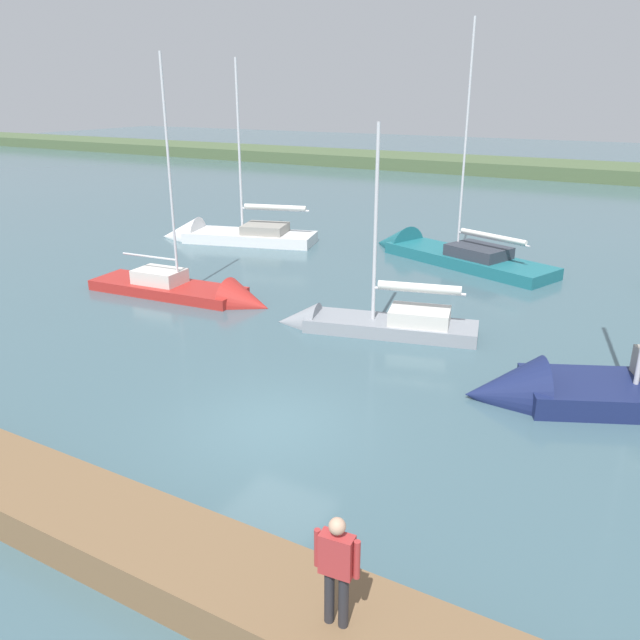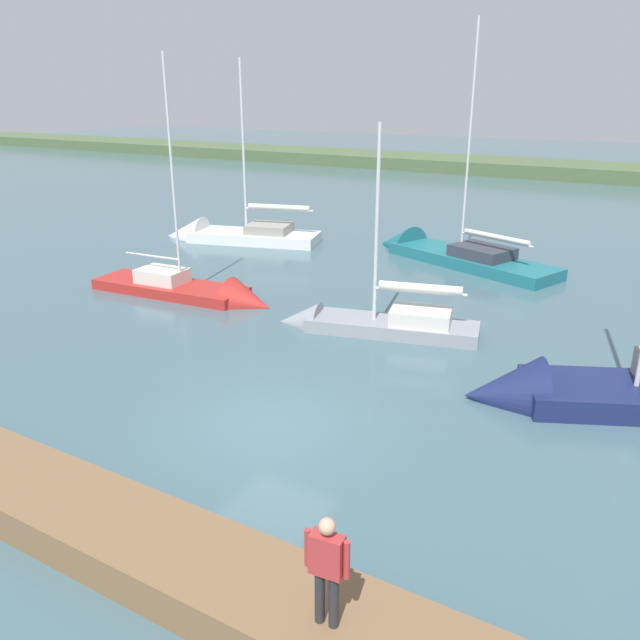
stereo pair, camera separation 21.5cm
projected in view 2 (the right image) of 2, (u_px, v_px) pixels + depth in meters
The scene contains 9 objects.
ground_plane at pixel (272, 425), 15.16m from camera, with size 200.00×200.00×0.00m, color #42606B.
far_shoreline at pixel (596, 178), 57.68m from camera, with size 180.00×8.00×2.40m, color #4C603D.
dock_pier at pixel (110, 529), 11.02m from camera, with size 26.31×1.82×0.70m, color brown.
sailboat_mid_channel at pixel (368, 327), 21.04m from camera, with size 6.87×3.17×7.42m.
sailboat_near_dock at pixel (443, 256), 30.05m from camera, with size 10.02×5.66×11.51m.
sailboat_outer_mooring at pixel (614, 397), 16.02m from camera, with size 8.68×5.57×9.59m.
sailboat_behind_pier at pixel (198, 295), 24.48m from camera, with size 7.81×2.55×9.75m.
sailboat_far_right at pixel (228, 238), 33.72m from camera, with size 8.68×4.51×10.13m.
person_on_dock at pixel (327, 564), 8.30m from camera, with size 0.65×0.26×1.70m.
Camera 2 is at (-7.75, 10.99, 7.53)m, focal length 35.59 mm.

